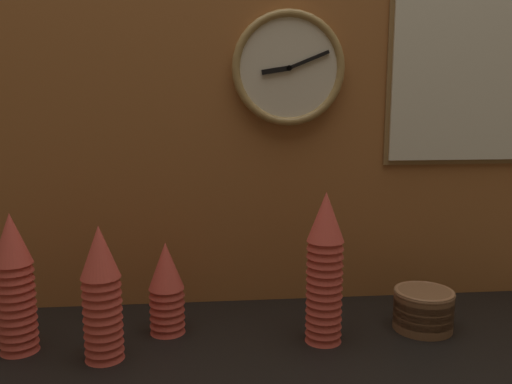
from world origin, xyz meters
TOP-DOWN VIEW (x-y plane):
  - ground_plane at (0.00, 0.00)cm, footprint 160.00×56.00cm
  - wall_tiled_back at (0.00, 26.50)cm, footprint 160.00×3.00cm
  - cup_stack_center_right at (6.30, -0.16)cm, footprint 7.95×7.95cm
  - cup_stack_far_left at (-57.97, 1.42)cm, footprint 7.95×7.95cm
  - cup_stack_left at (-39.62, -3.75)cm, footprint 7.95×7.95cm
  - cup_stack_center_left at (-27.70, 7.56)cm, footprint 7.95×7.95cm
  - bowl_stack_right at (30.32, 3.93)cm, footprint 13.57×13.57cm
  - wall_clock at (1.70, 23.46)cm, footprint 27.48×2.70cm
  - menu_board at (48.26, 24.35)cm, footprint 43.58×1.32cm

SIDE VIEW (x-z plane):
  - ground_plane at x=0.00cm, z-range -4.00..0.00cm
  - bowl_stack_right at x=30.32cm, z-range 0.29..9.53cm
  - cup_stack_center_left at x=-27.70cm, z-range 0.00..20.94cm
  - cup_stack_left at x=-39.62cm, z-range 0.00..27.84cm
  - cup_stack_far_left at x=-57.97cm, z-range 0.00..29.56cm
  - cup_stack_center_right at x=6.30cm, z-range 0.00..33.01cm
  - wall_tiled_back at x=0.00cm, z-range 0.00..105.00cm
  - wall_clock at x=1.70cm, z-range 45.36..72.84cm
  - menu_board at x=48.26cm, z-range 35.23..88.27cm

